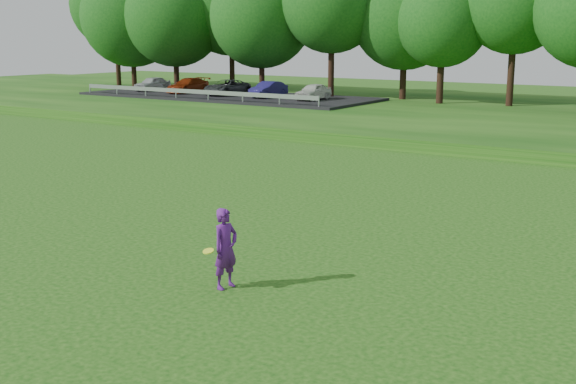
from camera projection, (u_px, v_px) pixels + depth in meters
The scene contains 5 objects.
ground at pixel (169, 264), 17.42m from camera, with size 140.00×140.00×0.00m, color #10420C.
berm at pixel (539, 119), 45.14m from camera, with size 130.00×30.00×0.60m, color #10420C.
walking_path at pixel (461, 153), 33.76m from camera, with size 130.00×1.60×0.04m, color gray.
parking_lot at pixel (224, 92), 56.95m from camera, with size 24.00×9.00×1.38m.
woman at pixel (226, 248), 15.65m from camera, with size 0.51×0.93×1.79m.
Camera 1 is at (11.53, -12.35, 5.43)m, focal length 45.00 mm.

